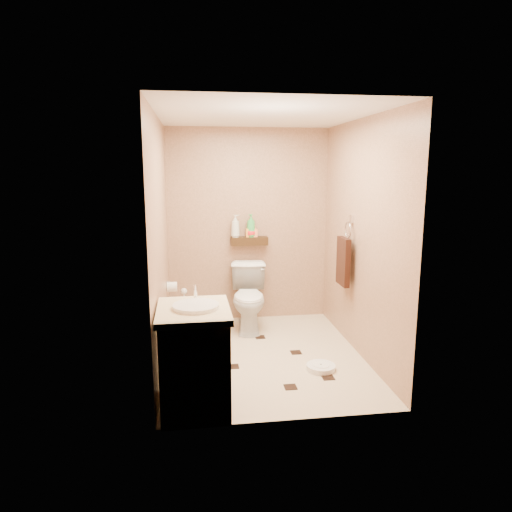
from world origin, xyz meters
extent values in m
plane|color=beige|center=(0.00, 0.00, 0.00)|extent=(2.50, 2.50, 0.00)
cube|color=#A77A5F|center=(0.00, 1.25, 1.20)|extent=(2.00, 0.04, 2.40)
cube|color=#A77A5F|center=(0.00, -1.25, 1.20)|extent=(2.00, 0.04, 2.40)
cube|color=#A77A5F|center=(-1.00, 0.00, 1.20)|extent=(0.04, 2.50, 2.40)
cube|color=#A77A5F|center=(1.00, 0.00, 1.20)|extent=(0.04, 2.50, 2.40)
cube|color=silver|center=(0.00, 0.00, 2.40)|extent=(2.00, 2.50, 0.02)
cube|color=#35200E|center=(0.00, 1.17, 1.02)|extent=(0.46, 0.14, 0.10)
cube|color=black|center=(-0.33, -0.23, 0.00)|extent=(0.11, 0.11, 0.01)
cube|color=black|center=(0.35, 0.03, 0.00)|extent=(0.11, 0.11, 0.01)
cube|color=black|center=(0.13, -0.72, 0.00)|extent=(0.11, 0.11, 0.01)
cube|color=black|center=(-0.52, 0.48, 0.00)|extent=(0.11, 0.11, 0.01)
cube|color=black|center=(0.52, -0.59, 0.00)|extent=(0.11, 0.11, 0.01)
cube|color=black|center=(0.04, 0.52, 0.00)|extent=(0.11, 0.11, 0.01)
imported|color=white|center=(-0.04, 0.83, 0.38)|extent=(0.50, 0.79, 0.77)
cube|color=brown|center=(-0.70, -0.95, 0.39)|extent=(0.53, 0.65, 0.79)
cube|color=beige|center=(-0.70, -0.95, 0.81)|extent=(0.57, 0.69, 0.05)
cylinder|color=silver|center=(-0.68, -0.95, 0.84)|extent=(0.36, 0.36, 0.05)
cylinder|color=silver|center=(-0.68, -0.73, 0.91)|extent=(0.03, 0.03, 0.12)
cylinder|color=white|center=(0.50, -0.42, 0.03)|extent=(0.36, 0.36, 0.05)
cylinder|color=white|center=(0.50, -0.42, 0.05)|extent=(0.17, 0.17, 0.01)
cylinder|color=#1A6962|center=(-0.82, 1.07, 0.06)|extent=(0.11, 0.11, 0.12)
cylinder|color=white|center=(-0.82, 1.07, 0.27)|extent=(0.02, 0.02, 0.33)
sphere|color=white|center=(-0.82, 1.07, 0.43)|extent=(0.08, 0.08, 0.08)
cube|color=silver|center=(0.98, 0.25, 1.38)|extent=(0.03, 0.06, 0.08)
torus|color=silver|center=(0.95, 0.25, 1.26)|extent=(0.02, 0.19, 0.19)
cube|color=#33170F|center=(0.91, 0.25, 0.92)|extent=(0.06, 0.30, 0.52)
cylinder|color=white|center=(-0.94, 0.65, 0.60)|extent=(0.11, 0.11, 0.11)
cylinder|color=silver|center=(-0.98, 0.65, 0.66)|extent=(0.04, 0.02, 0.02)
imported|color=silver|center=(-0.17, 1.17, 1.21)|extent=(0.12, 0.12, 0.28)
imported|color=#FF9F35|center=(-0.01, 1.17, 1.15)|extent=(0.07, 0.07, 0.16)
imported|color=red|center=(0.02, 1.17, 1.15)|extent=(0.12, 0.12, 0.15)
imported|color=green|center=(0.02, 1.17, 1.21)|extent=(0.16, 0.16, 0.28)
imported|color=#FF8B54|center=(0.07, 1.17, 1.14)|extent=(0.07, 0.07, 0.14)
camera|label=1|loc=(-0.68, -4.39, 1.90)|focal=32.00mm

